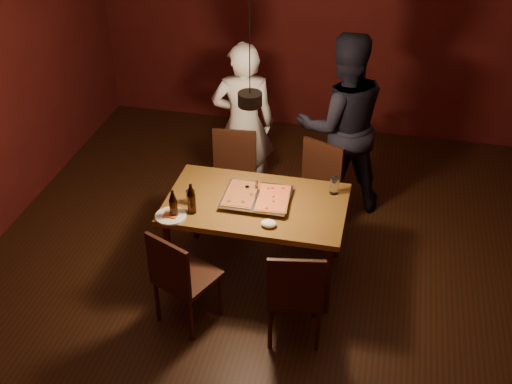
% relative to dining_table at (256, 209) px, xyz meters
% --- Properties ---
extents(room_shell, '(6.00, 6.00, 6.00)m').
position_rel_dining_table_xyz_m(room_shell, '(-0.02, -0.13, 0.72)').
color(room_shell, '#34180E').
rests_on(room_shell, ground).
extents(dining_table, '(1.50, 0.90, 0.75)m').
position_rel_dining_table_xyz_m(dining_table, '(0.00, 0.00, 0.00)').
color(dining_table, brown).
rests_on(dining_table, floor).
extents(chair_far_left, '(0.45, 0.45, 0.49)m').
position_rel_dining_table_xyz_m(chair_far_left, '(-0.41, 0.82, -0.14)').
color(chair_far_left, '#38190F').
rests_on(chair_far_left, floor).
extents(chair_far_right, '(0.55, 0.55, 0.49)m').
position_rel_dining_table_xyz_m(chair_far_right, '(0.40, 0.77, -0.14)').
color(chair_far_right, '#38190F').
rests_on(chair_far_right, floor).
extents(chair_near_left, '(0.56, 0.56, 0.49)m').
position_rel_dining_table_xyz_m(chair_near_left, '(-0.44, -0.76, -0.14)').
color(chair_near_left, '#38190F').
rests_on(chair_near_left, floor).
extents(chair_near_right, '(0.49, 0.49, 0.49)m').
position_rel_dining_table_xyz_m(chair_near_right, '(0.46, -0.74, -0.14)').
color(chair_near_right, '#38190F').
rests_on(chair_near_right, floor).
extents(pizza_tray, '(0.55, 0.45, 0.05)m').
position_rel_dining_table_xyz_m(pizza_tray, '(0.00, 0.02, 0.10)').
color(pizza_tray, silver).
rests_on(pizza_tray, dining_table).
extents(pizza_meat, '(0.25, 0.40, 0.02)m').
position_rel_dining_table_xyz_m(pizza_meat, '(-0.13, 0.01, 0.13)').
color(pizza_meat, maroon).
rests_on(pizza_meat, pizza_tray).
extents(pizza_cheese, '(0.29, 0.43, 0.02)m').
position_rel_dining_table_xyz_m(pizza_cheese, '(0.14, 0.00, 0.13)').
color(pizza_cheese, gold).
rests_on(pizza_cheese, pizza_tray).
extents(spatula, '(0.13, 0.25, 0.04)m').
position_rel_dining_table_xyz_m(spatula, '(-0.01, 0.04, 0.14)').
color(spatula, silver).
rests_on(spatula, pizza_tray).
extents(beer_bottle_a, '(0.07, 0.07, 0.25)m').
position_rel_dining_table_xyz_m(beer_bottle_a, '(-0.60, -0.35, 0.20)').
color(beer_bottle_a, black).
rests_on(beer_bottle_a, dining_table).
extents(beer_bottle_b, '(0.07, 0.07, 0.27)m').
position_rel_dining_table_xyz_m(beer_bottle_b, '(-0.47, -0.26, 0.21)').
color(beer_bottle_b, black).
rests_on(beer_bottle_b, dining_table).
extents(water_glass_left, '(0.08, 0.08, 0.12)m').
position_rel_dining_table_xyz_m(water_glass_left, '(-0.53, -0.13, 0.13)').
color(water_glass_left, silver).
rests_on(water_glass_left, dining_table).
extents(water_glass_right, '(0.07, 0.07, 0.15)m').
position_rel_dining_table_xyz_m(water_glass_right, '(0.62, 0.27, 0.15)').
color(water_glass_right, silver).
rests_on(water_glass_right, dining_table).
extents(plate_slice, '(0.25, 0.25, 0.03)m').
position_rel_dining_table_xyz_m(plate_slice, '(-0.62, -0.36, 0.08)').
color(plate_slice, white).
rests_on(plate_slice, dining_table).
extents(napkin, '(0.13, 0.10, 0.05)m').
position_rel_dining_table_xyz_m(napkin, '(0.17, -0.31, 0.10)').
color(napkin, white).
rests_on(napkin, dining_table).
extents(diner_white, '(0.69, 0.54, 1.68)m').
position_rel_dining_table_xyz_m(diner_white, '(-0.39, 1.16, 0.16)').
color(diner_white, silver).
rests_on(diner_white, floor).
extents(diner_dark, '(1.08, 0.96, 1.84)m').
position_rel_dining_table_xyz_m(diner_dark, '(0.57, 1.21, 0.24)').
color(diner_dark, black).
rests_on(diner_dark, floor).
extents(pendant_lamp, '(0.18, 0.18, 1.10)m').
position_rel_dining_table_xyz_m(pendant_lamp, '(-0.02, -0.13, 1.08)').
color(pendant_lamp, black).
rests_on(pendant_lamp, ceiling).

